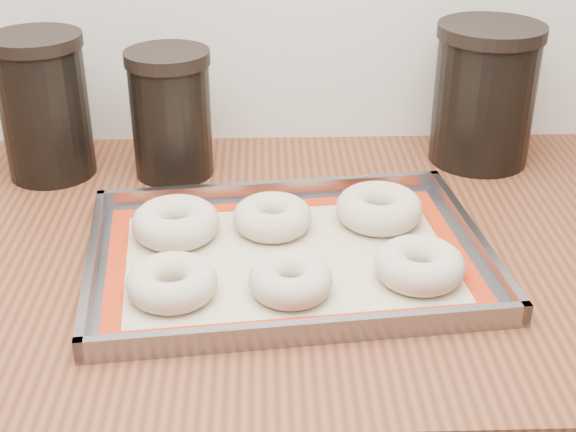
{
  "coord_description": "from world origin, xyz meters",
  "views": [
    {
      "loc": [
        -0.13,
        0.82,
        1.39
      ],
      "look_at": [
        -0.11,
        1.62,
        0.96
      ],
      "focal_mm": 50.0,
      "sensor_mm": 36.0,
      "label": 1
    }
  ],
  "objects_px": {
    "baking_tray": "(288,256)",
    "bagel_back_right": "(379,208)",
    "canister_right": "(484,94)",
    "bagel_front_left": "(172,282)",
    "bagel_back_left": "(176,223)",
    "bagel_front_mid": "(291,280)",
    "bagel_front_right": "(420,265)",
    "bagel_back_mid": "(273,217)",
    "canister_mid": "(171,113)",
    "canister_left": "(44,106)"
  },
  "relations": [
    {
      "from": "baking_tray",
      "to": "bagel_back_right",
      "type": "bearing_deg",
      "value": 35.62
    },
    {
      "from": "baking_tray",
      "to": "canister_right",
      "type": "relative_size",
      "value": 2.42
    },
    {
      "from": "canister_right",
      "to": "bagel_back_right",
      "type": "bearing_deg",
      "value": -131.13
    },
    {
      "from": "baking_tray",
      "to": "bagel_front_left",
      "type": "height_order",
      "value": "bagel_front_left"
    },
    {
      "from": "bagel_back_left",
      "to": "bagel_front_mid",
      "type": "bearing_deg",
      "value": -43.77
    },
    {
      "from": "bagel_front_right",
      "to": "canister_right",
      "type": "height_order",
      "value": "canister_right"
    },
    {
      "from": "bagel_front_left",
      "to": "bagel_front_mid",
      "type": "height_order",
      "value": "same"
    },
    {
      "from": "bagel_front_left",
      "to": "bagel_back_mid",
      "type": "xyz_separation_m",
      "value": [
        0.11,
        0.14,
        0.0
      ]
    },
    {
      "from": "bagel_front_left",
      "to": "canister_mid",
      "type": "height_order",
      "value": "canister_mid"
    },
    {
      "from": "bagel_front_left",
      "to": "bagel_front_mid",
      "type": "bearing_deg",
      "value": 0.28
    },
    {
      "from": "canister_left",
      "to": "bagel_back_mid",
      "type": "bearing_deg",
      "value": -30.92
    },
    {
      "from": "bagel_back_mid",
      "to": "canister_mid",
      "type": "distance_m",
      "value": 0.24
    },
    {
      "from": "canister_left",
      "to": "canister_right",
      "type": "relative_size",
      "value": 1.0
    },
    {
      "from": "bagel_back_right",
      "to": "canister_mid",
      "type": "bearing_deg",
      "value": 148.62
    },
    {
      "from": "bagel_front_mid",
      "to": "bagel_back_left",
      "type": "distance_m",
      "value": 0.19
    },
    {
      "from": "canister_mid",
      "to": "bagel_back_right",
      "type": "bearing_deg",
      "value": -31.38
    },
    {
      "from": "bagel_front_left",
      "to": "canister_left",
      "type": "xyz_separation_m",
      "value": [
        -0.2,
        0.33,
        0.08
      ]
    },
    {
      "from": "baking_tray",
      "to": "bagel_front_mid",
      "type": "height_order",
      "value": "bagel_front_mid"
    },
    {
      "from": "bagel_back_mid",
      "to": "baking_tray",
      "type": "bearing_deg",
      "value": -75.8
    },
    {
      "from": "bagel_front_right",
      "to": "bagel_back_mid",
      "type": "relative_size",
      "value": 1.03
    },
    {
      "from": "bagel_back_left",
      "to": "bagel_back_mid",
      "type": "xyz_separation_m",
      "value": [
        0.12,
        0.01,
        -0.0
      ]
    },
    {
      "from": "baking_tray",
      "to": "canister_mid",
      "type": "bearing_deg",
      "value": 121.8
    },
    {
      "from": "bagel_front_mid",
      "to": "bagel_back_left",
      "type": "height_order",
      "value": "bagel_back_left"
    },
    {
      "from": "bagel_back_mid",
      "to": "canister_left",
      "type": "height_order",
      "value": "canister_left"
    },
    {
      "from": "bagel_back_right",
      "to": "bagel_front_left",
      "type": "bearing_deg",
      "value": -146.68
    },
    {
      "from": "bagel_back_left",
      "to": "canister_mid",
      "type": "relative_size",
      "value": 0.59
    },
    {
      "from": "canister_mid",
      "to": "canister_left",
      "type": "bearing_deg",
      "value": 178.6
    },
    {
      "from": "baking_tray",
      "to": "bagel_back_left",
      "type": "bearing_deg",
      "value": 158.28
    },
    {
      "from": "bagel_front_mid",
      "to": "canister_left",
      "type": "distance_m",
      "value": 0.48
    },
    {
      "from": "bagel_front_left",
      "to": "canister_left",
      "type": "height_order",
      "value": "canister_left"
    },
    {
      "from": "baking_tray",
      "to": "canister_right",
      "type": "distance_m",
      "value": 0.42
    },
    {
      "from": "baking_tray",
      "to": "bagel_back_mid",
      "type": "distance_m",
      "value": 0.07
    },
    {
      "from": "canister_left",
      "to": "canister_mid",
      "type": "xyz_separation_m",
      "value": [
        0.18,
        -0.0,
        -0.01
      ]
    },
    {
      "from": "bagel_front_left",
      "to": "bagel_front_mid",
      "type": "distance_m",
      "value": 0.13
    },
    {
      "from": "canister_left",
      "to": "bagel_front_mid",
      "type": "bearing_deg",
      "value": -45.05
    },
    {
      "from": "bagel_front_mid",
      "to": "bagel_back_right",
      "type": "distance_m",
      "value": 0.2
    },
    {
      "from": "canister_left",
      "to": "bagel_front_right",
      "type": "bearing_deg",
      "value": -32.88
    },
    {
      "from": "bagel_back_left",
      "to": "canister_left",
      "type": "bearing_deg",
      "value": 134.1
    },
    {
      "from": "bagel_back_mid",
      "to": "bagel_back_right",
      "type": "height_order",
      "value": "bagel_back_right"
    },
    {
      "from": "bagel_back_mid",
      "to": "bagel_back_right",
      "type": "distance_m",
      "value": 0.14
    },
    {
      "from": "bagel_front_right",
      "to": "canister_right",
      "type": "xyz_separation_m",
      "value": [
        0.15,
        0.34,
        0.08
      ]
    },
    {
      "from": "bagel_back_left",
      "to": "canister_left",
      "type": "height_order",
      "value": "canister_left"
    },
    {
      "from": "bagel_front_mid",
      "to": "canister_right",
      "type": "distance_m",
      "value": 0.47
    },
    {
      "from": "bagel_front_right",
      "to": "canister_left",
      "type": "xyz_separation_m",
      "value": [
        -0.48,
        0.31,
        0.08
      ]
    },
    {
      "from": "baking_tray",
      "to": "bagel_front_mid",
      "type": "xyz_separation_m",
      "value": [
        0.0,
        -0.08,
        0.02
      ]
    },
    {
      "from": "bagel_front_left",
      "to": "canister_right",
      "type": "bearing_deg",
      "value": 40.7
    },
    {
      "from": "bagel_front_mid",
      "to": "bagel_front_right",
      "type": "bearing_deg",
      "value": 9.49
    },
    {
      "from": "baking_tray",
      "to": "bagel_front_left",
      "type": "distance_m",
      "value": 0.15
    },
    {
      "from": "bagel_front_left",
      "to": "bagel_back_left",
      "type": "height_order",
      "value": "bagel_back_left"
    },
    {
      "from": "bagel_front_right",
      "to": "bagel_back_right",
      "type": "xyz_separation_m",
      "value": [
        -0.03,
        0.14,
        0.0
      ]
    }
  ]
}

